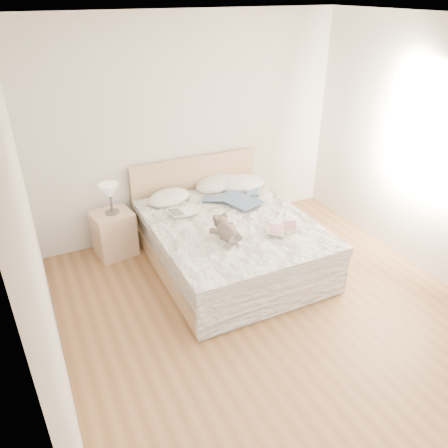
{
  "coord_description": "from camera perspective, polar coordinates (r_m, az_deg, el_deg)",
  "views": [
    {
      "loc": [
        -1.95,
        -2.72,
        2.91
      ],
      "look_at": [
        -0.12,
        1.05,
        0.62
      ],
      "focal_mm": 35.0,
      "sensor_mm": 36.0,
      "label": 1
    }
  ],
  "objects": [
    {
      "name": "floor",
      "position": [
        4.44,
        7.54,
        -12.64
      ],
      "size": [
        4.0,
        4.5,
        0.0
      ],
      "primitive_type": "cube",
      "color": "brown",
      "rests_on": "ground"
    },
    {
      "name": "ceiling",
      "position": [
        3.36,
        10.74,
        24.59
      ],
      "size": [
        4.0,
        4.5,
        0.0
      ],
      "primitive_type": "cube",
      "color": "white",
      "rests_on": "ground"
    },
    {
      "name": "wall_back",
      "position": [
        5.57,
        -4.33,
        12.29
      ],
      "size": [
        4.0,
        0.02,
        2.7
      ],
      "primitive_type": "cube",
      "color": "silver",
      "rests_on": "ground"
    },
    {
      "name": "wall_left",
      "position": [
        3.14,
        -23.13,
        -3.75
      ],
      "size": [
        0.02,
        4.5,
        2.7
      ],
      "primitive_type": "cube",
      "color": "silver",
      "rests_on": "ground"
    },
    {
      "name": "window",
      "position": [
        5.18,
        25.86,
        9.4
      ],
      "size": [
        0.02,
        1.3,
        1.1
      ],
      "primitive_type": "cube",
      "color": "white",
      "rests_on": "wall_right"
    },
    {
      "name": "bed",
      "position": [
        5.09,
        0.56,
        -2.12
      ],
      "size": [
        1.72,
        2.14,
        1.0
      ],
      "color": "tan",
      "rests_on": "floor"
    },
    {
      "name": "nightstand",
      "position": [
        5.45,
        -14.17,
        -1.19
      ],
      "size": [
        0.5,
        0.46,
        0.56
      ],
      "primitive_type": "cube",
      "rotation": [
        0.0,
        0.0,
        0.15
      ],
      "color": "tan",
      "rests_on": "floor"
    },
    {
      "name": "table_lamp",
      "position": [
        5.2,
        -14.73,
        3.99
      ],
      "size": [
        0.23,
        0.23,
        0.37
      ],
      "color": "#4C4842",
      "rests_on": "nightstand"
    },
    {
      "name": "pillow_left",
      "position": [
        5.38,
        -7.18,
        3.47
      ],
      "size": [
        0.65,
        0.55,
        0.17
      ],
      "primitive_type": "ellipsoid",
      "rotation": [
        0.0,
        0.0,
        0.33
      ],
      "color": "white",
      "rests_on": "bed"
    },
    {
      "name": "pillow_middle",
      "position": [
        5.74,
        -0.93,
        5.34
      ],
      "size": [
        0.74,
        0.63,
        0.19
      ],
      "primitive_type": "ellipsoid",
      "rotation": [
        0.0,
        0.0,
        0.34
      ],
      "color": "silver",
      "rests_on": "bed"
    },
    {
      "name": "pillow_right",
      "position": [
        5.74,
        2.2,
        5.33
      ],
      "size": [
        0.68,
        0.52,
        0.19
      ],
      "primitive_type": "ellipsoid",
      "rotation": [
        0.0,
        0.0,
        -0.12
      ],
      "color": "white",
      "rests_on": "bed"
    },
    {
      "name": "blouse",
      "position": [
        5.31,
        1.99,
        3.17
      ],
      "size": [
        0.7,
        0.72,
        0.02
      ],
      "primitive_type": null,
      "rotation": [
        0.0,
        0.0,
        0.31
      ],
      "color": "#344768",
      "rests_on": "bed"
    },
    {
      "name": "photo_book",
      "position": [
        5.04,
        -5.39,
        1.58
      ],
      "size": [
        0.37,
        0.27,
        0.03
      ],
      "primitive_type": "cube",
      "rotation": [
        0.0,
        0.0,
        0.09
      ],
      "color": "white",
      "rests_on": "bed"
    },
    {
      "name": "childrens_book",
      "position": [
        4.71,
        7.65,
        -0.58
      ],
      "size": [
        0.43,
        0.39,
        0.02
      ],
      "primitive_type": "cube",
      "rotation": [
        0.0,
        0.0,
        -0.54
      ],
      "color": "beige",
      "rests_on": "bed"
    },
    {
      "name": "teddy_bear",
      "position": [
        4.49,
        0.43,
        -1.62
      ],
      "size": [
        0.28,
        0.38,
        0.19
      ],
      "primitive_type": null,
      "rotation": [
        0.0,
        0.0,
        0.06
      ],
      "color": "brown",
      "rests_on": "bed"
    }
  ]
}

